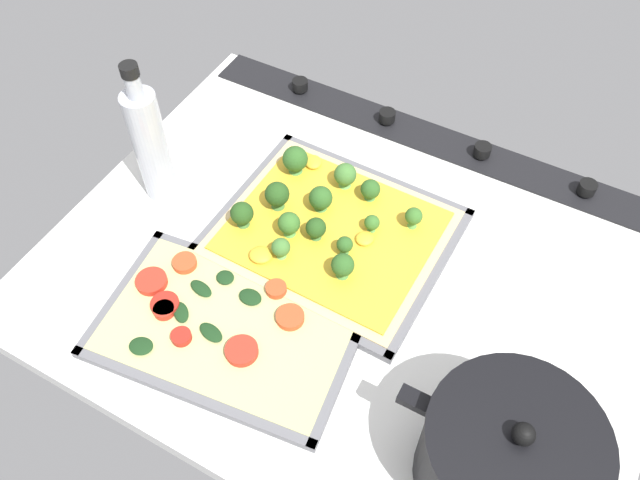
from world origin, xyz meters
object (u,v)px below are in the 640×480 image
object	(u,v)px
broccoli_pizza	(326,224)
veggie_pizza_back	(223,325)
cooking_pot	(507,460)
oil_bottle	(150,144)
baking_tray_front	(332,236)
baking_tray_back	(227,331)

from	to	relation	value
broccoli_pizza	veggie_pizza_back	xyz separation A→B (cm)	(4.26, 21.00, -0.93)
cooking_pot	oil_bottle	xyz separation A→B (cm)	(60.79, -17.63, 3.79)
oil_bottle	veggie_pizza_back	bearing A→B (deg)	143.93
baking_tray_front	baking_tray_back	xyz separation A→B (cm)	(4.69, 20.84, 0.01)
baking_tray_back	veggie_pizza_back	bearing A→B (deg)	-13.69
baking_tray_front	veggie_pizza_back	size ratio (longest dim) A/B	1.01
baking_tray_front	oil_bottle	bearing A→B (deg)	9.07
broccoli_pizza	veggie_pizza_back	world-z (taller)	broccoli_pizza
oil_bottle	broccoli_pizza	bearing A→B (deg)	-169.81
cooking_pot	oil_bottle	size ratio (longest dim) A/B	1.09
baking_tray_back	cooking_pot	bearing A→B (deg)	178.16
baking_tray_front	oil_bottle	distance (cm)	29.72
cooking_pot	baking_tray_back	bearing A→B (deg)	-1.84
baking_tray_back	cooking_pot	distance (cm)	38.23
broccoli_pizza	oil_bottle	distance (cm)	28.13
baking_tray_back	veggie_pizza_back	xyz separation A→B (cm)	(0.77, -0.19, 0.75)
broccoli_pizza	oil_bottle	world-z (taller)	oil_bottle
veggie_pizza_back	baking_tray_front	bearing A→B (deg)	-104.79
baking_tray_front	baking_tray_back	distance (cm)	21.36
baking_tray_back	broccoli_pizza	bearing A→B (deg)	-99.36
broccoli_pizza	baking_tray_back	size ratio (longest dim) A/B	0.87
baking_tray_front	baking_tray_back	bearing A→B (deg)	77.33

